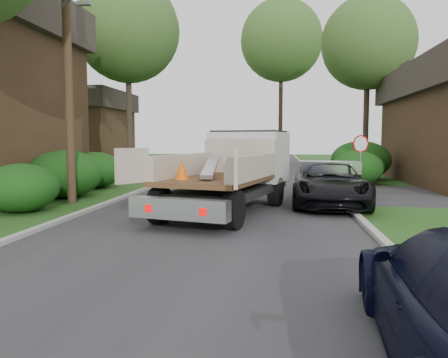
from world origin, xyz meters
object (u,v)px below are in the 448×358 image
stop_sign (360,152)px  utility_pole (68,56)px  tree_right_far (368,43)px  tree_left_far (128,31)px  house_left_far (75,130)px  tree_center_far (281,41)px  flatbed_truck (237,166)px  black_pickup (330,184)px

stop_sign → utility_pole: 11.91m
utility_pole → tree_right_far: 20.12m
utility_pole → stop_sign: bearing=20.6°
utility_pole → tree_left_far: 12.77m
house_left_far → tree_left_far: size_ratio=0.62×
utility_pole → tree_center_far: bearing=73.4°
utility_pole → flatbed_truck: 7.06m
stop_sign → tree_right_far: 13.08m
stop_sign → flatbed_truck: flatbed_truck is taller
tree_left_far → tree_center_far: size_ratio=0.84×
stop_sign → house_left_far: house_left_far is taller
house_left_far → black_pickup: (17.10, -16.40, -2.31)m
utility_pole → flatbed_truck: utility_pole is taller
tree_left_far → black_pickup: bearing=-45.8°
utility_pole → flatbed_truck: bearing=-4.0°
tree_left_far → black_pickup: 17.91m
tree_center_far → flatbed_truck: size_ratio=2.00×
tree_center_far → house_left_far: bearing=-152.7°
stop_sign → tree_center_far: bearing=98.7°
tree_left_far → flatbed_truck: tree_left_far is taller
flatbed_truck → black_pickup: size_ratio=1.36×
utility_pole → tree_left_far: (-2.02, 12.02, 3.81)m
tree_left_far → tree_center_far: tree_center_far is taller
tree_right_far → tree_center_far: 11.68m
tree_center_far → tree_left_far: bearing=-126.2°
tree_center_far → tree_right_far: bearing=-61.2°
tree_right_far → tree_center_far: tree_center_far is taller
stop_sign → utility_pole: (-10.68, -4.02, 3.40)m
flatbed_truck → stop_sign: bearing=57.4°
tree_center_far → black_pickup: tree_center_far is taller
tree_right_far → flatbed_truck: 18.37m
stop_sign → tree_center_far: (-3.20, 21.00, 9.20)m
stop_sign → tree_left_far: size_ratio=0.20×
tree_right_far → house_left_far: bearing=174.6°
utility_pole → tree_right_far: size_ratio=0.87×
tree_right_far → black_pickup: (-3.90, -14.40, -7.74)m
stop_sign → tree_left_far: (-12.70, 8.00, 7.20)m
black_pickup → tree_center_far: bearing=97.4°
tree_left_far → tree_center_far: (9.50, 13.00, 2.00)m
tree_left_far → flatbed_truck: 16.61m
tree_center_far → black_pickup: 26.50m
tree_right_far → tree_center_far: size_ratio=0.79×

